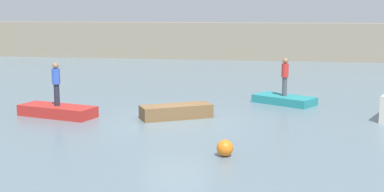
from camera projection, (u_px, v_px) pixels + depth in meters
name	position (u px, v px, depth m)	size (l,w,h in m)	color
ground_plane	(176.00, 122.00, 19.46)	(120.00, 120.00, 0.00)	slate
embankment_wall	(235.00, 41.00, 43.46)	(80.00, 1.20, 3.15)	gray
rowboat_red	(58.00, 111.00, 20.50)	(3.18, 1.16, 0.44)	red
rowboat_brown	(176.00, 111.00, 20.17)	(2.82, 0.95, 0.54)	brown
rowboat_teal	(284.00, 100.00, 23.27)	(2.75, 1.28, 0.36)	teal
person_red_shirt	(285.00, 75.00, 23.07)	(0.32, 0.32, 1.74)	#4C4C56
person_blue_shirt	(56.00, 82.00, 20.30)	(0.32, 0.32, 1.74)	#232838
mooring_buoy	(225.00, 148.00, 14.92)	(0.50, 0.50, 0.50)	orange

